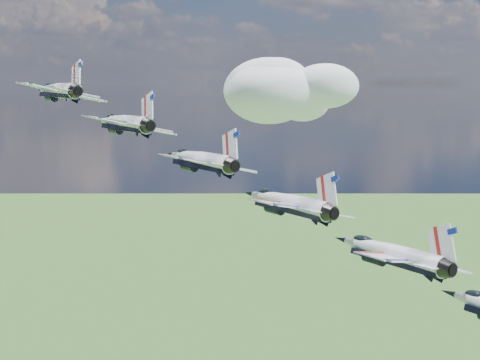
{
  "coord_description": "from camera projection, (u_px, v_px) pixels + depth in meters",
  "views": [
    {
      "loc": [
        -25.13,
        -81.4,
        163.9
      ],
      "look_at": [
        -11.02,
        -19.0,
        154.61
      ],
      "focal_mm": 50.0,
      "sensor_mm": 36.0,
      "label": 1
    }
  ],
  "objects": [
    {
      "name": "cloud_far",
      "position": [
        310.0,
        92.0,
        282.54
      ],
      "size": [
        58.4,
        45.89,
        22.94
      ],
      "primitive_type": "ellipsoid",
      "color": "white"
    },
    {
      "name": "jet_0",
      "position": [
        57.0,
        91.0,
        77.08
      ],
      "size": [
        14.36,
        16.51,
        6.12
      ],
      "primitive_type": null,
      "rotation": [
        0.0,
        0.23,
        0.37
      ],
      "color": "white"
    },
    {
      "name": "jet_1",
      "position": [
        123.0,
        123.0,
        72.11
      ],
      "size": [
        14.36,
        16.51,
        6.12
      ],
      "primitive_type": null,
      "rotation": [
        0.0,
        0.23,
        0.37
      ],
      "color": "silver"
    },
    {
      "name": "jet_2",
      "position": [
        198.0,
        159.0,
        67.13
      ],
      "size": [
        14.36,
        16.51,
        6.12
      ],
      "primitive_type": null,
      "rotation": [
        0.0,
        0.23,
        0.37
      ],
      "color": "white"
    },
    {
      "name": "jet_3",
      "position": [
        285.0,
        202.0,
        62.16
      ],
      "size": [
        14.36,
        16.51,
        6.12
      ],
      "primitive_type": null,
      "rotation": [
        0.0,
        0.23,
        0.37
      ],
      "color": "white"
    },
    {
      "name": "jet_4",
      "position": [
        388.0,
        252.0,
        57.18
      ],
      "size": [
        14.36,
        16.51,
        6.12
      ],
      "primitive_type": null,
      "rotation": [
        0.0,
        0.23,
        0.37
      ],
      "color": "white"
    }
  ]
}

